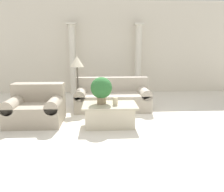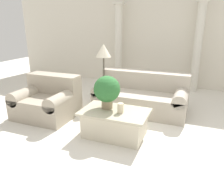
% 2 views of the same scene
% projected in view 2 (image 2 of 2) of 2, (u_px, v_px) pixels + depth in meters
% --- Properties ---
extents(ground_plane, '(16.00, 16.00, 0.00)m').
position_uv_depth(ground_plane, '(124.00, 127.00, 4.06)').
color(ground_plane, silver).
extents(wall_back, '(10.00, 0.06, 3.20)m').
position_uv_depth(wall_back, '(160.00, 32.00, 6.41)').
color(wall_back, silver).
rests_on(wall_back, ground_plane).
extents(sofa_long, '(1.94, 0.97, 0.82)m').
position_uv_depth(sofa_long, '(142.00, 96.00, 4.78)').
color(sofa_long, '#ADA393').
rests_on(sofa_long, ground_plane).
extents(loveseat, '(1.14, 0.97, 0.82)m').
position_uv_depth(loveseat, '(48.00, 100.00, 4.49)').
color(loveseat, '#A79B88').
rests_on(loveseat, ground_plane).
extents(coffee_table, '(1.12, 0.71, 0.45)m').
position_uv_depth(coffee_table, '(115.00, 123.00, 3.70)').
color(coffee_table, beige).
rests_on(coffee_table, ground_plane).
extents(potted_plant, '(0.45, 0.45, 0.56)m').
position_uv_depth(potted_plant, '(107.00, 90.00, 3.64)').
color(potted_plant, '#937F60').
rests_on(potted_plant, coffee_table).
extents(pillar_candle, '(0.10, 0.10, 0.16)m').
position_uv_depth(pillar_candle, '(120.00, 108.00, 3.52)').
color(pillar_candle, beige).
rests_on(pillar_candle, coffee_table).
extents(floor_lamp, '(0.35, 0.35, 1.41)m').
position_uv_depth(floor_lamp, '(104.00, 54.00, 4.86)').
color(floor_lamp, '#4C473D').
rests_on(floor_lamp, ground_plane).
extents(column_left, '(0.31, 0.31, 2.42)m').
position_uv_depth(column_left, '(118.00, 44.00, 6.64)').
color(column_left, silver).
rests_on(column_left, ground_plane).
extents(column_right, '(0.31, 0.31, 2.42)m').
position_uv_depth(column_right, '(198.00, 47.00, 5.85)').
color(column_right, silver).
rests_on(column_right, ground_plane).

